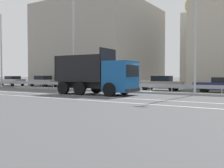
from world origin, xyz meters
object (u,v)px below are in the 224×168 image
at_px(church_tower, 195,41).
at_px(street_lamp_2, 195,31).
at_px(parked_car_2, 81,82).
at_px(parked_car_4, 161,83).
at_px(median_road_sign, 84,78).
at_px(dump_truck, 105,78).
at_px(parked_car_5, 223,85).
at_px(street_lamp_0, 0,47).
at_px(parked_car_3, 116,83).
at_px(parked_car_0, 12,81).
at_px(street_lamp_1, 72,36).
at_px(parked_car_1, 43,81).

bearing_deg(church_tower, street_lamp_2, -75.10).
bearing_deg(parked_car_2, parked_car_4, 89.13).
xyz_separation_m(median_road_sign, street_lamp_2, (11.23, -0.21, 3.71)).
distance_m(dump_truck, church_tower, 24.14).
relative_size(street_lamp_2, parked_car_5, 1.83).
height_order(median_road_sign, parked_car_2, median_road_sign).
distance_m(dump_truck, street_lamp_2, 7.99).
xyz_separation_m(median_road_sign, parked_car_5, (12.72, 3.64, -0.60)).
relative_size(street_lamp_0, parked_car_3, 2.21).
height_order(median_road_sign, church_tower, church_tower).
relative_size(parked_car_0, parked_car_2, 1.16).
distance_m(street_lamp_1, parked_car_5, 15.46).
bearing_deg(parked_car_2, parked_car_3, 88.44).
xyz_separation_m(street_lamp_1, parked_car_4, (8.00, 4.52, -4.92)).
bearing_deg(street_lamp_2, parked_car_0, 172.06).
height_order(parked_car_0, parked_car_5, parked_car_0).
relative_size(street_lamp_1, parked_car_2, 2.62).
bearing_deg(parked_car_4, parked_car_1, 87.45).
relative_size(parked_car_1, parked_car_4, 0.98).
distance_m(parked_car_0, parked_car_1, 6.32).
distance_m(street_lamp_0, parked_car_5, 27.35).
height_order(parked_car_3, parked_car_4, parked_car_4).
bearing_deg(parked_car_2, dump_truck, 47.73).
bearing_deg(median_road_sign, street_lamp_0, -179.76).
bearing_deg(street_lamp_1, dump_truck, -27.67).
xyz_separation_m(street_lamp_1, parked_car_5, (14.11, 3.92, -4.96)).
bearing_deg(median_road_sign, parked_car_5, 15.97).
bearing_deg(dump_truck, parked_car_3, -157.20).
relative_size(dump_truck, street_lamp_0, 0.73).
height_order(street_lamp_1, parked_car_2, street_lamp_1).
bearing_deg(parked_car_1, parked_car_0, -86.24).
distance_m(dump_truck, parked_car_1, 17.08).
bearing_deg(street_lamp_1, church_tower, 70.12).
distance_m(street_lamp_1, parked_car_3, 7.16).
distance_m(dump_truck, parked_car_2, 11.93).
height_order(parked_car_2, parked_car_4, parked_car_4).
xyz_separation_m(street_lamp_1, parked_car_1, (-8.88, 4.21, -4.93)).
bearing_deg(parked_car_0, parked_car_3, -83.52).
height_order(median_road_sign, street_lamp_2, street_lamp_2).
xyz_separation_m(dump_truck, street_lamp_0, (-19.02, 3.59, 3.91)).
relative_size(dump_truck, street_lamp_1, 0.68).
distance_m(dump_truck, median_road_sign, 6.20).
xyz_separation_m(median_road_sign, parked_car_1, (-10.27, 3.93, -0.57)).
height_order(parked_car_0, parked_car_3, parked_car_0).
xyz_separation_m(parked_car_0, parked_car_4, (23.20, 0.56, 0.02)).
xyz_separation_m(dump_truck, street_lamp_2, (6.21, 3.44, 3.66)).
xyz_separation_m(street_lamp_0, parked_car_1, (3.73, 3.99, -4.53)).
relative_size(street_lamp_2, parked_car_4, 1.99).
distance_m(parked_car_1, parked_car_4, 16.88).
bearing_deg(parked_car_1, median_road_sign, 70.50).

